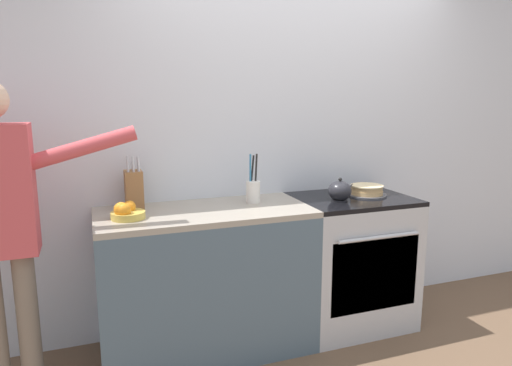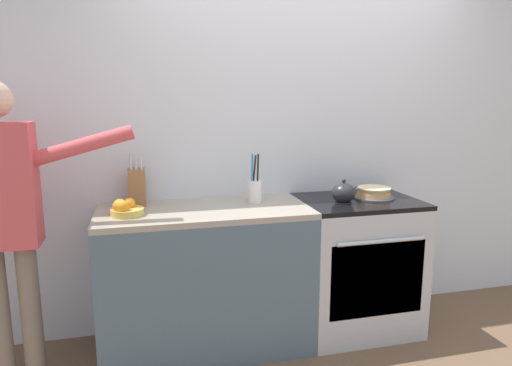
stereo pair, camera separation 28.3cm
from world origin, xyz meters
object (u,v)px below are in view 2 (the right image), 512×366
object	(u,v)px
tea_kettle	(344,193)
fruit_bowl	(125,209)
person_baker	(6,210)
stove_range	(356,264)
layer_cake	(374,193)
knife_block	(137,187)
utensil_crock	(255,190)

from	to	relation	value
tea_kettle	fruit_bowl	world-z (taller)	tea_kettle
fruit_bowl	person_baker	bearing A→B (deg)	-174.48
stove_range	tea_kettle	size ratio (longest dim) A/B	4.86
stove_range	fruit_bowl	xyz separation A→B (m)	(-1.50, -0.06, 0.50)
stove_range	person_baker	xyz separation A→B (m)	(-2.11, -0.12, 0.55)
layer_cake	knife_block	distance (m)	1.57
tea_kettle	utensil_crock	size ratio (longest dim) A/B	0.59
stove_range	utensil_crock	bearing A→B (deg)	173.08
stove_range	utensil_crock	world-z (taller)	utensil_crock
utensil_crock	fruit_bowl	size ratio (longest dim) A/B	1.68
layer_cake	utensil_crock	xyz separation A→B (m)	(-0.81, 0.07, 0.05)
utensil_crock	tea_kettle	bearing A→B (deg)	-14.79
layer_cake	knife_block	world-z (taller)	knife_block
stove_range	utensil_crock	size ratio (longest dim) A/B	2.86
tea_kettle	utensil_crock	xyz separation A→B (m)	(-0.56, 0.15, 0.02)
stove_range	fruit_bowl	distance (m)	1.59
stove_range	fruit_bowl	bearing A→B (deg)	-177.81
person_baker	stove_range	bearing A→B (deg)	-5.24
person_baker	knife_block	bearing A→B (deg)	16.12
stove_range	layer_cake	size ratio (longest dim) A/B	3.34
person_baker	tea_kettle	bearing A→B (deg)	-6.83
tea_kettle	person_baker	size ratio (longest dim) A/B	0.11
fruit_bowl	person_baker	distance (m)	0.61
utensil_crock	layer_cake	bearing A→B (deg)	-5.26
layer_cake	tea_kettle	world-z (taller)	tea_kettle
tea_kettle	utensil_crock	distance (m)	0.58
stove_range	knife_block	world-z (taller)	knife_block
layer_cake	fruit_bowl	distance (m)	1.62
person_baker	fruit_bowl	bearing A→B (deg)	-2.87
fruit_bowl	person_baker	xyz separation A→B (m)	(-0.61, -0.06, 0.05)
layer_cake	utensil_crock	bearing A→B (deg)	174.74
knife_block	person_baker	size ratio (longest dim) A/B	0.19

